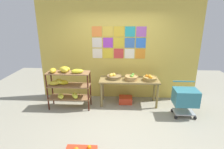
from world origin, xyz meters
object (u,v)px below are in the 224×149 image
object	(u,v)px
fruit_basket_back_right	(114,76)
shopping_cart	(185,98)
banana_shelf_unit	(66,82)
fruit_basket_centre	(131,78)
produce_crate_under_table	(126,100)
display_table	(129,83)
fruit_basket_back_left	(150,78)

from	to	relation	value
fruit_basket_back_right	shopping_cart	world-z (taller)	fruit_basket_back_right
banana_shelf_unit	fruit_basket_centre	bearing A→B (deg)	8.41
produce_crate_under_table	shopping_cart	xyz separation A→B (m)	(1.41, -0.63, 0.38)
shopping_cart	fruit_basket_back_right	bearing A→B (deg)	155.24
banana_shelf_unit	display_table	xyz separation A→B (m)	(1.63, 0.31, -0.09)
fruit_basket_back_left	shopping_cart	world-z (taller)	fruit_basket_back_left
fruit_basket_centre	produce_crate_under_table	distance (m)	0.73
produce_crate_under_table	shopping_cart	world-z (taller)	shopping_cart
fruit_basket_back_left	shopping_cart	xyz separation A→B (m)	(0.79, -0.53, -0.31)
display_table	fruit_basket_back_right	xyz separation A→B (m)	(-0.42, 0.03, 0.16)
banana_shelf_unit	display_table	distance (m)	1.67
banana_shelf_unit	fruit_basket_back_left	bearing A→B (deg)	6.55
fruit_basket_back_left	produce_crate_under_table	xyz separation A→B (m)	(-0.63, 0.10, -0.70)
display_table	shopping_cart	bearing A→B (deg)	-23.76
fruit_basket_back_right	shopping_cart	size ratio (longest dim) A/B	0.48
produce_crate_under_table	fruit_basket_back_right	bearing A→B (deg)	-177.86
fruit_basket_back_right	fruit_basket_centre	bearing A→B (deg)	-11.17
fruit_basket_back_right	produce_crate_under_table	world-z (taller)	fruit_basket_back_right
fruit_basket_centre	fruit_basket_back_left	bearing A→B (deg)	0.12
display_table	fruit_basket_centre	bearing A→B (deg)	-49.88
fruit_basket_back_left	display_table	bearing A→B (deg)	173.61
fruit_basket_back_left	shopping_cart	distance (m)	1.00
display_table	fruit_basket_back_left	distance (m)	0.57
produce_crate_under_table	fruit_basket_back_left	bearing A→B (deg)	-9.36
produce_crate_under_table	fruit_basket_centre	bearing A→B (deg)	-37.71
display_table	fruit_basket_centre	world-z (taller)	fruit_basket_centre
fruit_basket_back_right	banana_shelf_unit	bearing A→B (deg)	-164.35
banana_shelf_unit	fruit_basket_centre	distance (m)	1.71
shopping_cart	fruit_basket_centre	bearing A→B (deg)	152.39
fruit_basket_centre	shopping_cart	xyz separation A→B (m)	(1.28, -0.52, -0.32)
banana_shelf_unit	shopping_cart	world-z (taller)	banana_shelf_unit
banana_shelf_unit	shopping_cart	size ratio (longest dim) A/B	1.38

